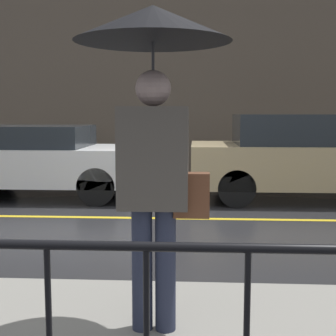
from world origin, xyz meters
name	(u,v)px	position (x,y,z in m)	size (l,w,h in m)	color
ground_plane	(137,218)	(0.00, 0.00, 0.00)	(80.00, 80.00, 0.00)	#262628
sidewalk_far	(158,179)	(0.00, 4.00, 0.06)	(28.00, 1.90, 0.12)	gray
lane_marking	(137,218)	(0.00, 0.00, 0.00)	(25.20, 0.12, 0.01)	gold
building_storefront	(161,47)	(0.00, 5.10, 3.30)	(28.00, 0.30, 6.60)	#4C4238
pedestrian	(154,83)	(0.63, -3.98, 1.81)	(1.03, 1.03, 2.19)	#23283D
car_white	(41,159)	(-2.09, 1.80, 0.73)	(3.97, 1.91, 1.38)	silver
car_tan	(300,157)	(2.86, 1.80, 0.81)	(4.15, 1.89, 1.60)	tan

